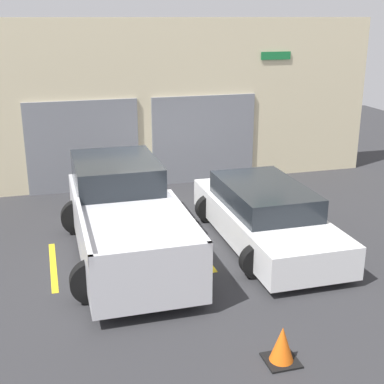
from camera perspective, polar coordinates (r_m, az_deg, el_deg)
The scene contains 8 objects.
ground_plane at distance 12.66m, azimuth -1.42°, elevation -3.14°, with size 28.00×28.00×0.00m, color #2D2D30.
shophouse_building at distance 15.18m, azimuth -4.63°, elevation 9.28°, with size 13.23×0.68×4.59m.
pickup_truck at distance 10.83m, azimuth -7.18°, elevation -2.54°, with size 2.46×5.07×1.69m.
sedan_white at distance 11.45m, azimuth 7.75°, elevation -2.48°, with size 2.20×4.73×1.26m.
parking_stripe_far_left at distance 10.81m, azimuth -14.58°, elevation -7.67°, with size 0.12×2.20×0.01m, color gold.
parking_stripe_left at distance 11.18m, azimuth 0.70°, elevation -6.12°, with size 0.12×2.20×0.01m, color gold.
parking_stripe_centre at distance 12.28m, azimuth 14.03°, elevation -4.40°, with size 0.12×2.20×0.01m, color gold.
traffic_cone at distance 7.84m, azimuth 9.58°, elevation -15.88°, with size 0.47×0.47×0.55m.
Camera 1 is at (-2.88, -11.43, 4.62)m, focal length 50.00 mm.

